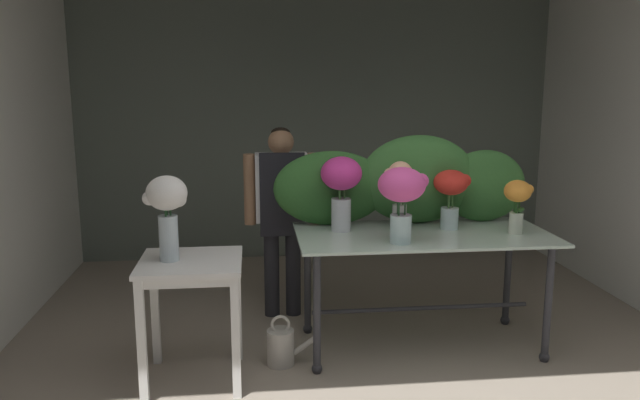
% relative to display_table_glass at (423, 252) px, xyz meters
% --- Properties ---
extents(ground_plane, '(8.68, 8.68, 0.00)m').
position_rel_display_table_glass_xyz_m(ground_plane, '(-0.48, 0.51, -0.69)').
color(ground_plane, gray).
extents(wall_back, '(5.02, 0.12, 2.87)m').
position_rel_display_table_glass_xyz_m(wall_back, '(-0.48, 2.48, 0.74)').
color(wall_back, slate).
rests_on(wall_back, ground).
extents(display_table_glass, '(1.74, 0.86, 0.83)m').
position_rel_display_table_glass_xyz_m(display_table_glass, '(0.00, 0.00, 0.00)').
color(display_table_glass, '#B6CFBE').
rests_on(display_table_glass, ground).
extents(side_table_white, '(0.62, 0.60, 0.78)m').
position_rel_display_table_glass_xyz_m(side_table_white, '(-1.54, -0.32, -0.03)').
color(side_table_white, white).
rests_on(side_table_white, ground).
extents(florist, '(0.58, 0.24, 1.50)m').
position_rel_display_table_glass_xyz_m(florist, '(-0.93, 0.71, 0.23)').
color(florist, '#232328').
rests_on(florist, ground).
extents(foliage_backdrop, '(1.86, 0.30, 0.64)m').
position_rel_display_table_glass_xyz_m(foliage_backdrop, '(-0.03, 0.31, 0.43)').
color(foliage_backdrop, '#2D6028').
rests_on(foliage_backdrop, display_table_glass).
extents(vase_fuchsia_snapdragons, '(0.33, 0.30, 0.49)m').
position_rel_display_table_glass_xyz_m(vase_fuchsia_snapdragons, '(-0.22, -0.24, 0.47)').
color(vase_fuchsia_snapdragons, silver).
rests_on(vase_fuchsia_snapdragons, display_table_glass).
extents(vase_scarlet_freesia, '(0.27, 0.24, 0.42)m').
position_rel_display_table_glass_xyz_m(vase_scarlet_freesia, '(0.22, 0.10, 0.41)').
color(vase_scarlet_freesia, silver).
rests_on(vase_scarlet_freesia, display_table_glass).
extents(vase_sunset_roses, '(0.19, 0.18, 0.37)m').
position_rel_display_table_glass_xyz_m(vase_sunset_roses, '(0.62, -0.09, 0.37)').
color(vase_sunset_roses, silver).
rests_on(vase_sunset_roses, display_table_glass).
extents(vase_magenta_lilies, '(0.28, 0.28, 0.52)m').
position_rel_display_table_glass_xyz_m(vase_magenta_lilies, '(-0.55, 0.12, 0.47)').
color(vase_magenta_lilies, silver).
rests_on(vase_magenta_lilies, display_table_glass).
extents(vase_peach_carnations, '(0.24, 0.18, 0.49)m').
position_rel_display_table_glass_xyz_m(vase_peach_carnations, '(-0.15, 0.08, 0.45)').
color(vase_peach_carnations, silver).
rests_on(vase_peach_carnations, display_table_glass).
extents(vase_white_roses_tall, '(0.26, 0.24, 0.52)m').
position_rel_display_table_glass_xyz_m(vase_white_roses_tall, '(-1.67, -0.32, 0.42)').
color(vase_white_roses_tall, silver).
rests_on(vase_white_roses_tall, side_table_white).
extents(watering_can, '(0.35, 0.18, 0.34)m').
position_rel_display_table_glass_xyz_m(watering_can, '(-0.99, -0.18, -0.56)').
color(watering_can, '#B7B2A8').
rests_on(watering_can, ground).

